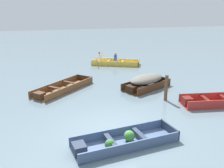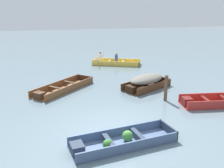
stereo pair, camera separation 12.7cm
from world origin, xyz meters
TOP-DOWN VIEW (x-y plane):
  - ground_plane at (0.00, 0.00)m, footprint 80.00×80.00m
  - dinghy_slate_blue_foreground at (-0.10, -0.98)m, footprint 3.38×1.42m
  - skiff_wooden_brown_near_moored at (-1.44, 4.76)m, footprint 3.34×3.24m
  - skiff_dark_varnish_mid_moored at (2.81, 3.98)m, footprint 2.86×2.21m
  - skiff_red_far_moored at (4.65, 1.11)m, footprint 3.00×1.42m
  - rowboat_yellow_with_crew at (2.66, 9.82)m, footprint 3.59×2.86m
  - mooring_post at (2.97, 2.12)m, footprint 0.15×0.15m

SIDE VIEW (x-z plane):
  - ground_plane at x=0.00m, z-range 0.00..0.00m
  - skiff_wooden_brown_near_moored at x=-1.44m, z-range -0.06..0.28m
  - dinghy_slate_blue_foreground at x=-0.10m, z-range -0.07..0.32m
  - skiff_red_far_moored at x=4.65m, z-range -0.06..0.32m
  - rowboat_yellow_with_crew at x=2.66m, z-range -0.28..0.63m
  - skiff_dark_varnish_mid_moored at x=2.81m, z-range 0.05..0.76m
  - mooring_post at x=2.97m, z-range 0.00..1.17m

